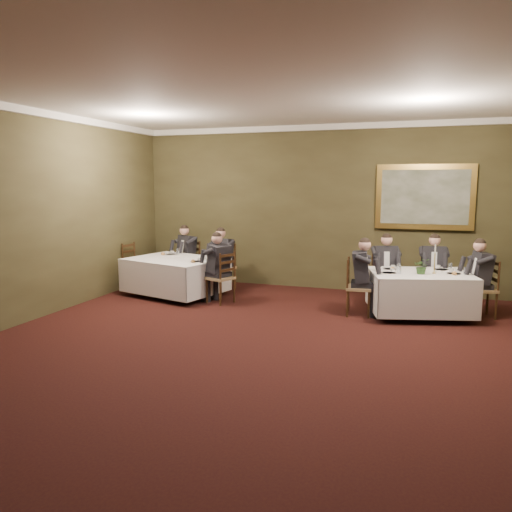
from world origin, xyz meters
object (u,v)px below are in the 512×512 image
Objects in this scene: table_main at (420,291)px; chair_main_backleft at (384,289)px; chair_sec_endright at (221,288)px; centerpiece at (422,266)px; chair_sec_backleft at (189,272)px; candlestick at (435,262)px; chair_main_endleft at (358,299)px; chair_sec_endleft at (136,276)px; diner_sec_backright at (223,267)px; painting at (425,197)px; diner_main_endleft at (359,286)px; diner_main_backleft at (384,277)px; diner_sec_backleft at (188,262)px; diner_main_endright at (482,288)px; table_second at (175,274)px; chair_main_endright at (482,301)px; chair_sec_backright at (223,277)px; diner_sec_endright at (220,277)px; chair_main_backright at (432,290)px; diner_main_backright at (432,278)px.

chair_main_backleft is at bearing 132.68° from table_main.
centerpiece reaches higher than chair_sec_endright.
candlestick reaches higher than chair_sec_backleft.
chair_main_endleft is 1.00× the size of chair_sec_endleft.
diner_sec_backright is at bearing 42.24° from chair_sec_endright.
painting is (1.02, 1.94, 1.73)m from chair_main_endleft.
diner_main_endleft reaches higher than chair_main_endleft.
diner_main_backleft and diner_sec_backleft have the same top height.
diner_main_endright is (1.66, -0.43, 0.00)m from diner_main_backleft.
chair_main_backleft is 0.74× the size of diner_sec_backright.
table_second is 4.15m from diner_main_backleft.
diner_main_backleft is 4.36m from diner_sec_backleft.
chair_main_endright is 1.08m from candlestick.
diner_sec_endright reaches higher than chair_sec_backright.
diner_sec_endright is 3.88m from candlestick.
diner_sec_endright reaches higher than chair_main_endleft.
diner_main_endleft is at bearing 53.08° from chair_main_backleft.
chair_sec_backleft is 0.53× the size of painting.
diner_sec_backright is 2.63× the size of candlestick.
diner_sec_backleft is 4.68× the size of centerpiece.
diner_main_endright and diner_sec_backleft have the same top height.
chair_sec_backleft is (-6.00, 0.87, -0.23)m from diner_main_endright.
diner_main_endright is 4.66m from chair_sec_endright.
diner_sec_backleft and diner_sec_backright have the same top height.
chair_main_backright is 1.00× the size of chair_sec_backright.
chair_main_endleft is at bearing 169.28° from chair_sec_backright.
chair_main_endleft is 2.11m from diner_main_endright.
chair_sec_endright is at bearing 120.28° from chair_sec_backright.
diner_sec_endright is 3.67m from centerpiece.
chair_sec_backleft is 5.37m from candlestick.
chair_main_backright is 4.01m from chair_sec_endright.
chair_main_backleft reaches higher than table_main.
chair_main_backright is 0.74× the size of diner_main_backright.
chair_main_backright is 1.00× the size of chair_main_endright.
table_second is 4.23× the size of candlestick.
table_main is at bearing -90.00° from painting.
chair_sec_backleft is at bearing 66.72° from diner_sec_endright.
diner_main_backright is 0.71× the size of painting.
table_main is at bearing -1.05° from table_second.
diner_sec_backleft reaches higher than chair_sec_backleft.
table_second is at bearing -8.69° from diner_main_backleft.
chair_main_endright is at bearing 18.71° from candlestick.
diner_main_backright is (0.86, 0.23, 0.00)m from diner_main_backleft.
chair_main_endleft is at bearing 90.56° from chair_main_endright.
painting is (1.01, 1.94, 1.50)m from diner_main_endleft.
centerpiece is at bearing 111.82° from diner_main_backleft.
diner_sec_backleft is at bearing -6.94° from chair_main_backright.
diner_main_endright reaches higher than table_main.
chair_main_endright is at bearing 15.07° from table_main.
diner_main_endleft is 1.00× the size of diner_sec_endright.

